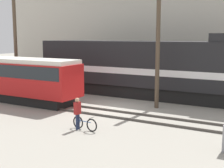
# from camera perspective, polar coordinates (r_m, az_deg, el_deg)

# --- Properties ---
(ground_plane) EXTENTS (120.00, 120.00, 0.00)m
(ground_plane) POSITION_cam_1_polar(r_m,az_deg,el_deg) (21.81, 0.00, -4.40)
(ground_plane) COLOR #9E998C
(track_near) EXTENTS (60.00, 1.51, 0.14)m
(track_near) POSITION_cam_1_polar(r_m,az_deg,el_deg) (20.45, -2.21, -5.10)
(track_near) COLOR #47423D
(track_near) RESTS_ON ground
(track_far) EXTENTS (60.00, 1.51, 0.14)m
(track_far) POSITION_cam_1_polar(r_m,az_deg,el_deg) (25.95, 5.17, -2.15)
(track_far) COLOR #47423D
(track_far) RESTS_ON ground
(building_backdrop) EXTENTS (40.74, 6.00, 11.33)m
(building_backdrop) POSITION_cam_1_polar(r_m,az_deg,el_deg) (33.98, 11.71, 9.76)
(building_backdrop) COLOR beige
(building_backdrop) RESTS_ON ground
(freight_locomotive) EXTENTS (17.74, 3.04, 5.16)m
(freight_locomotive) POSITION_cam_1_polar(r_m,az_deg,el_deg) (25.65, 5.09, 3.00)
(freight_locomotive) COLOR black
(freight_locomotive) RESTS_ON ground
(streetcar) EXTENTS (10.88, 2.54, 3.33)m
(streetcar) POSITION_cam_1_polar(r_m,az_deg,el_deg) (24.85, -17.20, 1.29)
(streetcar) COLOR black
(streetcar) RESTS_ON ground
(bicycle) EXTENTS (1.66, 0.44, 0.77)m
(bicycle) POSITION_cam_1_polar(r_m,az_deg,el_deg) (16.78, -5.00, -7.23)
(bicycle) COLOR black
(bicycle) RESTS_ON ground
(person) EXTENTS (0.26, 0.38, 1.74)m
(person) POSITION_cam_1_polar(r_m,az_deg,el_deg) (16.74, -6.34, -4.80)
(person) COLOR #232D4C
(person) RESTS_ON ground
(utility_pole_left) EXTENTS (0.31, 0.31, 8.21)m
(utility_pole_left) POSITION_cam_1_polar(r_m,az_deg,el_deg) (29.19, -17.21, 6.69)
(utility_pole_left) COLOR #4C3D2D
(utility_pole_left) RESTS_ON ground
(utility_pole_center) EXTENTS (0.29, 0.29, 8.01)m
(utility_pole_center) POSITION_cam_1_polar(r_m,az_deg,el_deg) (21.54, 8.36, 6.11)
(utility_pole_center) COLOR #4C3D2D
(utility_pole_center) RESTS_ON ground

